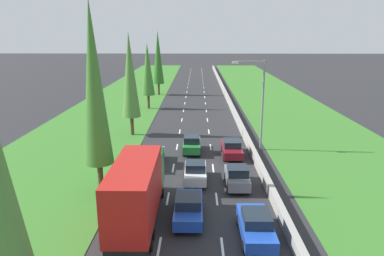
# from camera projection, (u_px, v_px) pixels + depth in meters

# --- Properties ---
(ground_plane) EXTENTS (300.00, 300.00, 0.00)m
(ground_plane) POSITION_uv_depth(u_px,v_px,m) (195.00, 100.00, 63.19)
(ground_plane) COLOR #28282B
(ground_plane) RESTS_ON ground
(grass_verge_left) EXTENTS (14.00, 140.00, 0.04)m
(grass_verge_left) POSITION_uv_depth(u_px,v_px,m) (124.00, 100.00, 63.36)
(grass_verge_left) COLOR #387528
(grass_verge_left) RESTS_ON ground
(grass_verge_right) EXTENTS (14.00, 140.00, 0.04)m
(grass_verge_right) POSITION_uv_depth(u_px,v_px,m) (276.00, 100.00, 62.99)
(grass_verge_right) COLOR #387528
(grass_verge_right) RESTS_ON ground
(median_barrier) EXTENTS (0.44, 120.00, 0.85)m
(median_barrier) POSITION_uv_depth(u_px,v_px,m) (227.00, 98.00, 63.00)
(median_barrier) COLOR #9E9B93
(median_barrier) RESTS_ON ground
(lane_markings) EXTENTS (3.64, 116.00, 0.01)m
(lane_markings) POSITION_uv_depth(u_px,v_px,m) (195.00, 100.00, 63.19)
(lane_markings) COLOR white
(lane_markings) RESTS_ON ground
(blue_sedan_right_lane) EXTENTS (1.82, 4.50, 1.64)m
(blue_sedan_right_lane) POSITION_uv_depth(u_px,v_px,m) (256.00, 225.00, 20.43)
(blue_sedan_right_lane) COLOR #1E47B7
(blue_sedan_right_lane) RESTS_ON ground
(grey_hatchback_right_lane) EXTENTS (1.74, 3.90, 1.72)m
(grey_hatchback_right_lane) POSITION_uv_depth(u_px,v_px,m) (237.00, 177.00, 27.31)
(grey_hatchback_right_lane) COLOR slate
(grey_hatchback_right_lane) RESTS_ON ground
(maroon_sedan_right_lane) EXTENTS (1.82, 4.50, 1.64)m
(maroon_sedan_right_lane) POSITION_uv_depth(u_px,v_px,m) (232.00, 148.00, 34.14)
(maroon_sedan_right_lane) COLOR maroon
(maroon_sedan_right_lane) RESTS_ON ground
(red_box_truck_left_lane) EXTENTS (2.46, 9.40, 4.18)m
(red_box_truck_left_lane) POSITION_uv_depth(u_px,v_px,m) (138.00, 190.00, 21.86)
(red_box_truck_left_lane) COLOR black
(red_box_truck_left_lane) RESTS_ON ground
(silver_sedan_left_lane) EXTENTS (1.82, 4.50, 1.64)m
(silver_sedan_left_lane) POSITION_uv_depth(u_px,v_px,m) (153.00, 156.00, 31.86)
(silver_sedan_left_lane) COLOR silver
(silver_sedan_left_lane) RESTS_ON ground
(blue_sedan_centre_lane) EXTENTS (1.82, 4.50, 1.64)m
(blue_sedan_centre_lane) POSITION_uv_depth(u_px,v_px,m) (189.00, 207.00, 22.55)
(blue_sedan_centre_lane) COLOR #1E47B7
(blue_sedan_centre_lane) RESTS_ON ground
(white_hatchback_centre_lane) EXTENTS (1.74, 3.90, 1.72)m
(white_hatchback_centre_lane) POSITION_uv_depth(u_px,v_px,m) (195.00, 172.00, 28.24)
(white_hatchback_centre_lane) COLOR white
(white_hatchback_centre_lane) RESTS_ON ground
(green_hatchback_centre_lane) EXTENTS (1.74, 3.90, 1.72)m
(green_hatchback_centre_lane) POSITION_uv_depth(u_px,v_px,m) (192.00, 144.00, 35.30)
(green_hatchback_centre_lane) COLOR #237A33
(green_hatchback_centre_lane) RESTS_ON ground
(poplar_tree_second) EXTENTS (2.15, 2.15, 13.85)m
(poplar_tree_second) POSITION_uv_depth(u_px,v_px,m) (94.00, 85.00, 24.89)
(poplar_tree_second) COLOR #4C3823
(poplar_tree_second) RESTS_ON ground
(poplar_tree_third) EXTENTS (2.09, 2.09, 11.71)m
(poplar_tree_third) POSITION_uv_depth(u_px,v_px,m) (130.00, 75.00, 39.81)
(poplar_tree_third) COLOR #4C3823
(poplar_tree_third) RESTS_ON ground
(poplar_tree_fourth) EXTENTS (2.05, 2.05, 10.12)m
(poplar_tree_fourth) POSITION_uv_depth(u_px,v_px,m) (148.00, 69.00, 54.44)
(poplar_tree_fourth) COLOR #4C3823
(poplar_tree_fourth) RESTS_ON ground
(poplar_tree_fifth) EXTENTS (2.10, 2.10, 11.98)m
(poplar_tree_fifth) POSITION_uv_depth(u_px,v_px,m) (158.00, 58.00, 66.74)
(poplar_tree_fifth) COLOR #4C3823
(poplar_tree_fifth) RESTS_ON ground
(street_light_mast) EXTENTS (3.20, 0.28, 9.00)m
(street_light_mast) POSITION_uv_depth(u_px,v_px,m) (259.00, 99.00, 34.93)
(street_light_mast) COLOR gray
(street_light_mast) RESTS_ON ground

